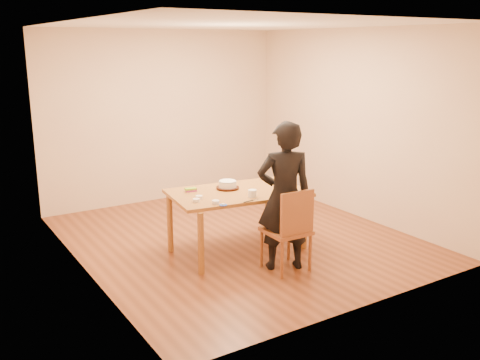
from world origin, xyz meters
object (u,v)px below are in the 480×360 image
dining_table (238,193)px  cake_plate (228,188)px  person (284,196)px  cake (228,184)px  dining_chair (286,231)px

dining_table → cake_plate: size_ratio=5.69×
person → dining_table: bearing=-55.1°
cake → person: person is taller
cake → dining_chair: bearing=-78.2°
dining_table → person: 0.75m
dining_chair → cake_plate: (-0.20, 0.94, 0.31)m
cake_plate → cake: cake is taller
cake_plate → cake: (0.00, 0.00, 0.05)m
dining_table → person: bearing=-70.6°
cake → person: 0.91m
dining_table → dining_chair: size_ratio=3.55×
dining_table → cake_plate: bearing=113.5°
dining_chair → cake: 1.02m
dining_table → cake: size_ratio=7.42×
dining_table → person: person is taller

